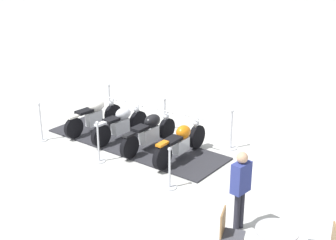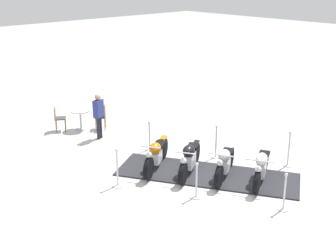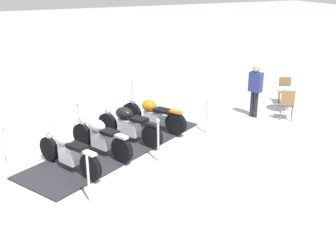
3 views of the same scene
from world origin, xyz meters
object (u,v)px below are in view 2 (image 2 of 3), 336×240
at_px(motorcycle_black, 190,158).
at_px(cafe_table, 80,115).
at_px(cafe_chair_near_table, 58,117).
at_px(cafe_chair_across_table, 102,115).
at_px(motorcycle_cream, 261,166).
at_px(stanchion_left_rear, 288,153).
at_px(stanchion_right_rear, 284,197).
at_px(motorcycle_chrome, 225,162).
at_px(motorcycle_copper, 156,154).
at_px(stanchion_right_mid, 196,187).
at_px(bystander_person, 99,112).
at_px(stanchion_right_front, 117,174).
at_px(stanchion_left_mid, 216,147).
at_px(stanchion_left_front, 149,141).

distance_m(motorcycle_black, cafe_table, 5.55).
height_order(cafe_chair_near_table, cafe_chair_across_table, cafe_chair_across_table).
height_order(motorcycle_cream, stanchion_left_rear, stanchion_left_rear).
bearing_deg(stanchion_left_rear, motorcycle_black, 57.04).
xyz_separation_m(stanchion_right_rear, stanchion_left_rear, (1.39, -2.39, 0.08)).
bearing_deg(motorcycle_chrome, motorcycle_copper, -86.97).
bearing_deg(cafe_chair_near_table, stanchion_right_mid, -56.27).
xyz_separation_m(cafe_table, bystander_person, (-1.27, 0.02, 0.42)).
xyz_separation_m(stanchion_right_rear, stanchion_right_front, (3.94, 2.28, 0.01)).
distance_m(motorcycle_copper, motorcycle_black, 1.05).
relative_size(cafe_table, cafe_chair_across_table, 0.79).
bearing_deg(motorcycle_copper, motorcycle_cream, 88.22).
xyz_separation_m(motorcycle_cream, cafe_chair_across_table, (6.84, 0.66, 0.04)).
distance_m(stanchion_right_front, cafe_table, 5.04).
height_order(motorcycle_chrome, cafe_chair_near_table, motorcycle_chrome).
height_order(motorcycle_copper, motorcycle_black, motorcycle_copper).
xyz_separation_m(stanchion_right_mid, stanchion_left_mid, (1.39, -2.39, 0.08)).
bearing_deg(stanchion_right_mid, motorcycle_cream, -109.31).
height_order(motorcycle_chrome, cafe_table, motorcycle_chrome).
xyz_separation_m(motorcycle_copper, stanchion_left_front, (1.31, -0.87, -0.17)).
height_order(stanchion_right_front, bystander_person, bystander_person).
relative_size(cafe_chair_near_table, bystander_person, 0.56).
xyz_separation_m(motorcycle_cream, stanchion_left_mid, (2.07, -0.44, -0.14)).
xyz_separation_m(stanchion_right_front, cafe_chair_across_table, (4.18, -2.44, 0.20)).
height_order(stanchion_left_rear, cafe_chair_near_table, stanchion_left_rear).
bearing_deg(motorcycle_cream, motorcycle_copper, -86.52).
height_order(motorcycle_cream, stanchion_right_front, stanchion_right_front).
distance_m(stanchion_left_front, stanchion_right_rear, 5.33).
xyz_separation_m(motorcycle_cream, cafe_chair_near_table, (7.81, 1.98, 0.03)).
xyz_separation_m(stanchion_right_front, cafe_chair_near_table, (5.16, -1.12, 0.19)).
xyz_separation_m(motorcycle_copper, cafe_table, (4.63, -0.27, 0.08)).
bearing_deg(stanchion_left_front, stanchion_right_rear, 178.81).
bearing_deg(motorcycle_copper, motorcycle_chrome, 88.11).
height_order(motorcycle_chrome, stanchion_right_mid, stanchion_right_mid).
xyz_separation_m(motorcycle_copper, stanchion_right_rear, (-4.01, -0.76, -0.15)).
xyz_separation_m(motorcycle_black, stanchion_right_rear, (-3.10, -0.24, -0.17)).
relative_size(stanchion_left_front, cafe_chair_near_table, 1.10).
bearing_deg(motorcycle_copper, motorcycle_black, 87.53).
bearing_deg(cafe_chair_across_table, motorcycle_chrome, 130.75).
bearing_deg(stanchion_right_mid, motorcycle_copper, -10.63).
distance_m(stanchion_right_rear, stanchion_right_front, 4.55).
bearing_deg(stanchion_right_front, motorcycle_copper, -87.15).
xyz_separation_m(motorcycle_copper, motorcycle_chrome, (-1.82, -1.05, 0.01)).
height_order(motorcycle_copper, cafe_chair_near_table, motorcycle_copper).
bearing_deg(stanchion_left_mid, cafe_chair_across_table, 12.99).
xyz_separation_m(motorcycle_copper, motorcycle_cream, (-2.73, -1.57, 0.02)).
relative_size(stanchion_right_front, bystander_person, 0.68).
bearing_deg(motorcycle_black, stanchion_right_rear, 64.54).
xyz_separation_m(motorcycle_copper, stanchion_left_rear, (-2.63, -3.15, -0.07)).
distance_m(motorcycle_copper, stanchion_left_front, 1.58).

